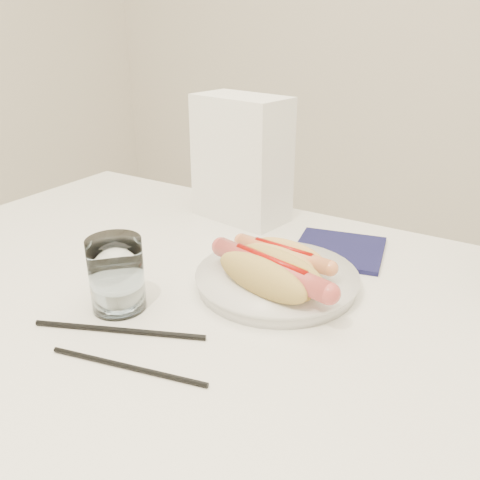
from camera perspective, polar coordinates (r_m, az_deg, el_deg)
The scene contains 9 objects.
table at distance 0.74m, azimuth -2.92°, elevation -11.00°, with size 1.20×0.80×0.75m.
plate at distance 0.75m, azimuth 4.07°, elevation -4.54°, with size 0.23×0.23×0.02m, color silver.
hotdog_left at distance 0.75m, azimuth 4.78°, elevation -1.95°, with size 0.15×0.07×0.04m.
hotdog_right at distance 0.70m, azimuth 3.35°, elevation -3.70°, with size 0.19×0.11×0.05m.
water_glass at distance 0.70m, azimuth -13.45°, elevation -3.71°, with size 0.07×0.07×0.10m, color silver.
chopstick_near at distance 0.67m, azimuth -13.16°, elevation -9.64°, with size 0.01×0.01×0.22m, color black.
chopstick_far at distance 0.60m, azimuth -12.27°, elevation -13.47°, with size 0.01×0.01×0.19m, color black.
napkin_box at distance 0.97m, azimuth 0.18°, elevation 8.90°, with size 0.17×0.10×0.23m, color white.
navy_napkin at distance 0.87m, azimuth 10.84°, elevation -1.06°, with size 0.14×0.14×0.01m, color #13133D.
Camera 1 is at (0.35, -0.50, 1.11)m, focal length 38.72 mm.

